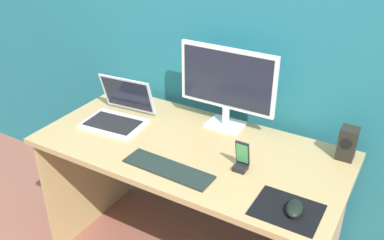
{
  "coord_description": "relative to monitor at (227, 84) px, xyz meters",
  "views": [
    {
      "loc": [
        0.85,
        -1.44,
        1.79
      ],
      "look_at": [
        0.02,
        -0.02,
        0.9
      ],
      "focal_mm": 39.43,
      "sensor_mm": 36.0,
      "label": 1
    }
  ],
  "objects": [
    {
      "name": "wall_back",
      "position": [
        -0.06,
        0.17,
        0.27
      ],
      "size": [
        6.0,
        0.04,
        2.5
      ],
      "primitive_type": "cube",
      "color": "#217281",
      "rests_on": "ground_plane"
    },
    {
      "name": "desk",
      "position": [
        -0.06,
        -0.25,
        -0.39
      ],
      "size": [
        1.45,
        0.7,
        0.75
      ],
      "color": "tan",
      "rests_on": "ground_plane"
    },
    {
      "name": "keyboard_external",
      "position": [
        -0.04,
        -0.47,
        -0.23
      ],
      "size": [
        0.41,
        0.13,
        0.01
      ],
      "primitive_type": "cube",
      "rotation": [
        0.0,
        0.0,
        -0.03
      ],
      "color": "#1F2B27",
      "rests_on": "desk"
    },
    {
      "name": "monitor",
      "position": [
        0.0,
        0.0,
        0.0
      ],
      "size": [
        0.5,
        0.14,
        0.41
      ],
      "color": "white",
      "rests_on": "desk"
    },
    {
      "name": "mousepad",
      "position": [
        0.48,
        -0.46,
        -0.23
      ],
      "size": [
        0.25,
        0.2,
        0.0
      ],
      "primitive_type": "cube",
      "color": "black",
      "rests_on": "desk"
    },
    {
      "name": "laptop",
      "position": [
        -0.5,
        -0.23,
        -0.19
      ],
      "size": [
        0.32,
        0.3,
        0.22
      ],
      "color": "silver",
      "rests_on": "desk"
    },
    {
      "name": "mouse",
      "position": [
        0.51,
        -0.47,
        -0.21
      ],
      "size": [
        0.07,
        0.11,
        0.04
      ],
      "primitive_type": "ellipsoid",
      "rotation": [
        0.0,
        0.0,
        0.15
      ],
      "color": "black",
      "rests_on": "mousepad"
    },
    {
      "name": "phone_in_dock",
      "position": [
        0.23,
        -0.31,
        -0.18
      ],
      "size": [
        0.06,
        0.06,
        0.14
      ],
      "color": "black",
      "rests_on": "desk"
    },
    {
      "name": "speaker_right",
      "position": [
        0.59,
        0.0,
        -0.16
      ],
      "size": [
        0.07,
        0.08,
        0.15
      ],
      "color": "black",
      "rests_on": "desk"
    }
  ]
}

